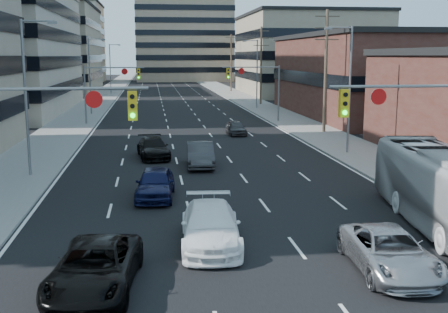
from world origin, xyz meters
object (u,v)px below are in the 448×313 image
object	(u,v)px
black_pickup	(95,268)
white_van	(211,226)
transit_bus	(446,190)
silver_suv	(389,251)
sedan_blue	(155,183)

from	to	relation	value
black_pickup	white_van	bearing A→B (deg)	48.83
black_pickup	transit_bus	bearing A→B (deg)	24.32
black_pickup	white_van	xyz separation A→B (m)	(3.88, 3.57, 0.05)
silver_suv	transit_bus	bearing A→B (deg)	47.49
transit_bus	sedan_blue	size ratio (longest dim) A/B	2.60
black_pickup	transit_bus	xyz separation A→B (m)	(13.60, 4.44, 0.91)
white_van	transit_bus	distance (m)	9.80
black_pickup	sedan_blue	distance (m)	11.09
black_pickup	silver_suv	bearing A→B (deg)	7.92
silver_suv	transit_bus	xyz separation A→B (m)	(4.20, 4.17, 0.93)
black_pickup	sedan_blue	world-z (taller)	sedan_blue
white_van	sedan_blue	xyz separation A→B (m)	(-1.97, 7.36, -0.00)
white_van	sedan_blue	world-z (taller)	white_van
transit_bus	black_pickup	bearing A→B (deg)	-154.12
black_pickup	white_van	world-z (taller)	white_van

